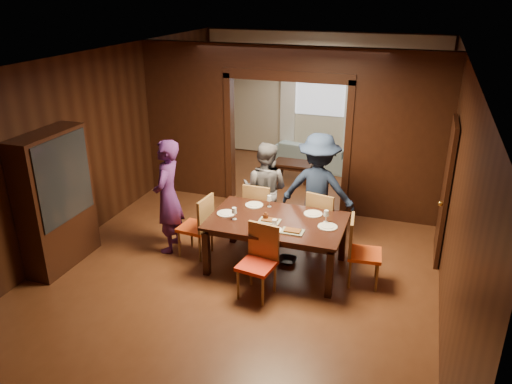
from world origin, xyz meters
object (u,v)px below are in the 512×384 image
(coffee_table, at_px, (293,171))
(chair_right, at_px, (365,252))
(dining_table, at_px, (276,244))
(hutch, at_px, (56,201))
(chair_far_l, at_px, (260,210))
(person_grey, at_px, (265,190))
(chair_near, at_px, (257,263))
(person_navy, at_px, (318,189))
(person_purple, at_px, (168,196))
(sofa, at_px, (315,155))
(chair_left, at_px, (195,225))
(chair_far_r, at_px, (324,219))

(coffee_table, bearing_deg, chair_right, -61.21)
(dining_table, bearing_deg, hutch, -163.60)
(chair_far_l, bearing_deg, person_grey, -105.07)
(chair_near, xyz_separation_m, hutch, (-2.97, -0.10, 0.52))
(person_navy, relative_size, hutch, 0.89)
(person_navy, distance_m, chair_near, 1.85)
(person_purple, xyz_separation_m, coffee_table, (1.05, 3.47, -0.68))
(person_purple, bearing_deg, coffee_table, 153.42)
(person_grey, xyz_separation_m, sofa, (0.05, 3.53, -0.51))
(person_purple, distance_m, chair_far_l, 1.50)
(person_grey, distance_m, chair_right, 2.00)
(sofa, relative_size, chair_left, 2.01)
(person_purple, height_order, chair_far_l, person_purple)
(dining_table, xyz_separation_m, hutch, (-3.01, -0.89, 0.62))
(sofa, height_order, chair_far_l, chair_far_l)
(sofa, relative_size, chair_far_l, 2.01)
(chair_near, bearing_deg, person_grey, 112.93)
(chair_right, bearing_deg, chair_far_l, 58.80)
(coffee_table, height_order, chair_left, chair_left)
(coffee_table, distance_m, chair_right, 4.00)
(chair_right, bearing_deg, chair_far_r, 35.72)
(hutch, bearing_deg, coffee_table, 61.70)
(chair_right, bearing_deg, person_navy, 35.35)
(person_navy, relative_size, dining_table, 0.94)
(person_grey, relative_size, hutch, 0.79)
(chair_right, height_order, chair_far_r, same)
(person_navy, relative_size, chair_near, 1.84)
(person_grey, relative_size, dining_table, 0.83)
(person_navy, xyz_separation_m, chair_near, (-0.41, -1.76, -0.41))
(person_purple, relative_size, person_navy, 0.99)
(chair_far_l, height_order, hutch, hutch)
(dining_table, bearing_deg, person_navy, 69.06)
(person_purple, height_order, person_grey, person_purple)
(person_grey, distance_m, chair_near, 1.80)
(person_navy, height_order, chair_right, person_navy)
(coffee_table, xyz_separation_m, hutch, (-2.35, -4.36, 0.80))
(person_grey, relative_size, sofa, 0.81)
(sofa, relative_size, coffee_table, 2.43)
(person_grey, distance_m, person_navy, 0.86)
(chair_left, bearing_deg, person_navy, 127.13)
(chair_right, bearing_deg, hutch, 95.41)
(dining_table, relative_size, chair_near, 1.97)
(dining_table, bearing_deg, person_grey, 116.98)
(coffee_table, height_order, chair_right, chair_right)
(chair_far_l, bearing_deg, chair_right, 155.65)
(sofa, distance_m, chair_left, 4.58)
(person_grey, bearing_deg, chair_right, 153.59)
(person_grey, xyz_separation_m, chair_far_l, (-0.04, -0.13, -0.31))
(person_grey, relative_size, chair_near, 1.63)
(person_purple, xyz_separation_m, chair_left, (0.45, -0.04, -0.40))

